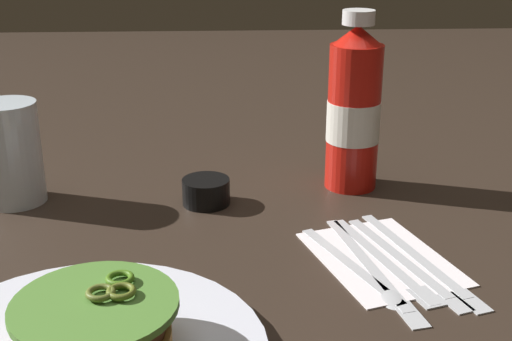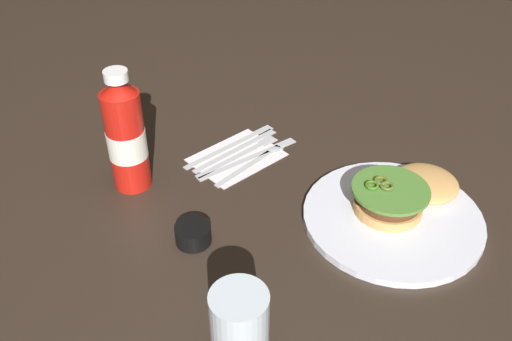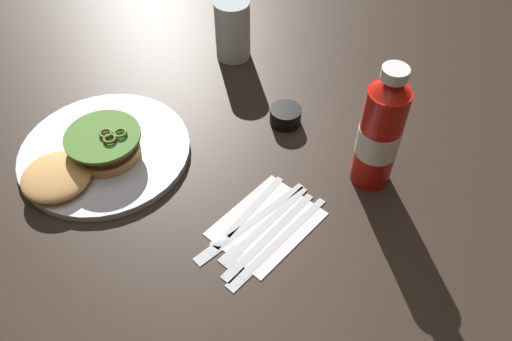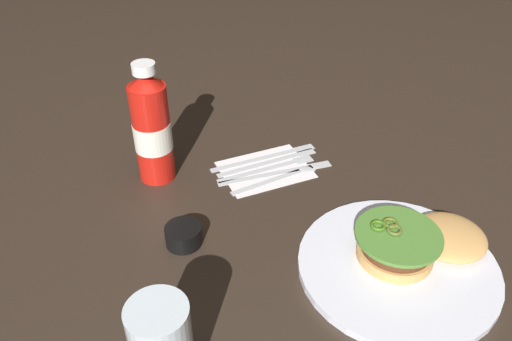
% 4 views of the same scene
% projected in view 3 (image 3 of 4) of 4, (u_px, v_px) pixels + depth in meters
% --- Properties ---
extents(ground_plane, '(3.00, 3.00, 0.00)m').
position_uv_depth(ground_plane, '(180.00, 143.00, 0.91)').
color(ground_plane, '#2F231B').
extents(dinner_plate, '(0.30, 0.30, 0.01)m').
position_uv_depth(dinner_plate, '(105.00, 151.00, 0.89)').
color(dinner_plate, white).
rests_on(dinner_plate, ground_plane).
extents(burger_sandwich, '(0.21, 0.14, 0.05)m').
position_uv_depth(burger_sandwich, '(88.00, 156.00, 0.85)').
color(burger_sandwich, tan).
rests_on(burger_sandwich, dinner_plate).
extents(ketchup_bottle, '(0.07, 0.07, 0.23)m').
position_uv_depth(ketchup_bottle, '(380.00, 133.00, 0.78)').
color(ketchup_bottle, red).
rests_on(ketchup_bottle, ground_plane).
extents(water_glass, '(0.07, 0.07, 0.13)m').
position_uv_depth(water_glass, '(233.00, 30.00, 1.04)').
color(water_glass, silver).
rests_on(water_glass, ground_plane).
extents(condiment_cup, '(0.06, 0.06, 0.03)m').
position_uv_depth(condiment_cup, '(285.00, 116.00, 0.94)').
color(condiment_cup, black).
rests_on(condiment_cup, ground_plane).
extents(napkin, '(0.19, 0.16, 0.00)m').
position_uv_depth(napkin, '(267.00, 224.00, 0.79)').
color(napkin, white).
rests_on(napkin, ground_plane).
extents(spoon_utensil, '(0.17, 0.08, 0.00)m').
position_uv_depth(spoon_utensil, '(239.00, 221.00, 0.79)').
color(spoon_utensil, silver).
rests_on(spoon_utensil, napkin).
extents(steak_knife, '(0.22, 0.06, 0.00)m').
position_uv_depth(steak_knife, '(245.00, 226.00, 0.79)').
color(steak_knife, silver).
rests_on(steak_knife, napkin).
extents(fork_utensil, '(0.19, 0.08, 0.00)m').
position_uv_depth(fork_utensil, '(259.00, 230.00, 0.78)').
color(fork_utensil, silver).
rests_on(fork_utensil, napkin).
extents(butter_knife, '(0.20, 0.08, 0.00)m').
position_uv_depth(butter_knife, '(265.00, 239.00, 0.77)').
color(butter_knife, silver).
rests_on(butter_knife, napkin).
extents(table_knife, '(0.21, 0.08, 0.00)m').
position_uv_depth(table_knife, '(273.00, 246.00, 0.76)').
color(table_knife, silver).
rests_on(table_knife, napkin).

